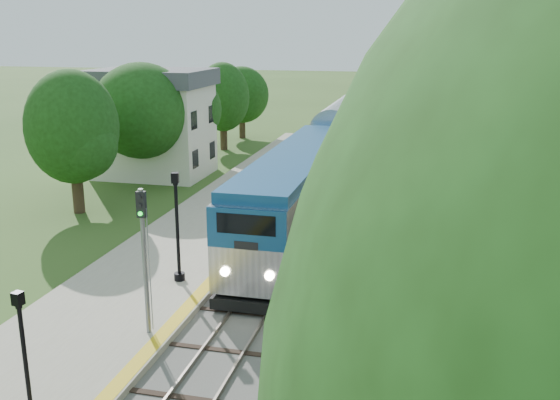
% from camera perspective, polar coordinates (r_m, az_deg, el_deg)
% --- Properties ---
extents(trackbed, '(9.50, 170.00, 0.28)m').
position_cam_1_polar(trackbed, '(74.20, 10.21, 6.70)').
color(trackbed, '#4C4944').
rests_on(trackbed, ground).
extents(platform, '(6.40, 68.00, 0.38)m').
position_cam_1_polar(platform, '(33.24, -7.54, -3.44)').
color(platform, gray).
rests_on(platform, ground).
extents(yellow_stripe, '(0.55, 68.00, 0.01)m').
position_cam_1_polar(yellow_stripe, '(32.29, -2.82, -3.52)').
color(yellow_stripe, gold).
rests_on(yellow_stripe, platform).
extents(embankment, '(10.64, 170.00, 11.70)m').
position_cam_1_polar(embankment, '(73.93, 16.80, 7.75)').
color(embankment, brown).
rests_on(embankment, ground).
extents(station_building, '(8.60, 6.60, 8.00)m').
position_cam_1_polar(station_building, '(48.33, -11.52, 7.00)').
color(station_building, silver).
rests_on(station_building, ground).
extents(signal_gantry, '(8.40, 0.38, 6.20)m').
position_cam_1_polar(signal_gantry, '(68.66, 10.51, 10.02)').
color(signal_gantry, slate).
rests_on(signal_gantry, ground).
extents(trees_behind_platform, '(7.82, 53.32, 7.21)m').
position_cam_1_polar(trees_behind_platform, '(38.75, -13.56, 5.56)').
color(trees_behind_platform, '#332316').
rests_on(trees_behind_platform, ground).
extents(train, '(3.12, 146.30, 4.59)m').
position_cam_1_polar(train, '(93.67, 9.86, 9.85)').
color(train, black).
rests_on(train, trackbed).
extents(lamppost_mid, '(0.39, 0.39, 3.92)m').
position_cam_1_polar(lamppost_mid, '(18.36, -22.19, -14.02)').
color(lamppost_mid, black).
rests_on(lamppost_mid, platform).
extents(lamppost_far, '(0.47, 0.47, 4.74)m').
position_cam_1_polar(lamppost_far, '(26.67, -9.35, -3.02)').
color(lamppost_far, black).
rests_on(lamppost_far, platform).
extents(signal_platform, '(0.31, 0.25, 5.27)m').
position_cam_1_polar(signal_platform, '(21.92, -12.34, -4.14)').
color(signal_platform, slate).
rests_on(signal_platform, platform).
extents(signal_farside, '(0.36, 0.29, 6.62)m').
position_cam_1_polar(signal_farside, '(31.53, 13.01, 2.77)').
color(signal_farside, slate).
rests_on(signal_farside, ground).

